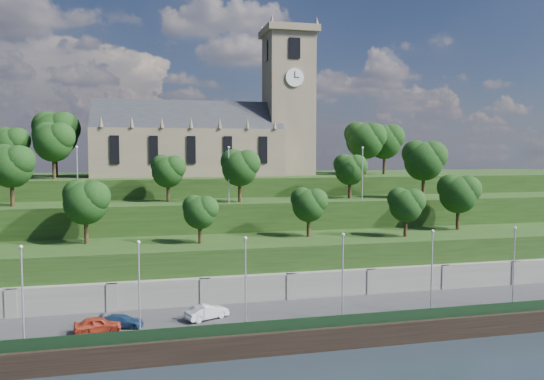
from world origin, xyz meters
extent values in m
plane|color=black|center=(0.00, 0.00, 0.00)|extent=(320.00, 320.00, 0.00)
cube|color=#2D2D30|center=(0.00, 6.00, 1.00)|extent=(160.00, 12.00, 2.00)
cube|color=black|center=(0.00, -0.05, 1.10)|extent=(160.00, 0.50, 2.20)
cube|color=black|center=(0.00, 0.60, 2.60)|extent=(160.00, 0.10, 1.20)
cube|color=slate|center=(0.00, 12.00, 2.50)|extent=(160.00, 2.00, 5.00)
cube|color=slate|center=(-25.00, 11.20, 2.50)|extent=(1.20, 0.60, 5.00)
cube|color=slate|center=(-15.00, 11.20, 2.50)|extent=(1.20, 0.60, 5.00)
cube|color=slate|center=(-5.00, 11.20, 2.50)|extent=(1.20, 0.60, 5.00)
cube|color=slate|center=(5.00, 11.20, 2.50)|extent=(1.20, 0.60, 5.00)
cube|color=slate|center=(15.00, 11.20, 2.50)|extent=(1.20, 0.60, 5.00)
cube|color=slate|center=(25.00, 11.20, 2.50)|extent=(1.20, 0.60, 5.00)
cube|color=slate|center=(35.00, 11.20, 2.50)|extent=(1.20, 0.60, 5.00)
cube|color=#1B3411|center=(0.00, 18.00, 4.00)|extent=(160.00, 12.00, 8.00)
cube|color=#1B3411|center=(0.00, 29.00, 6.00)|extent=(160.00, 10.00, 12.00)
cube|color=#1B3411|center=(0.00, 50.00, 7.50)|extent=(160.00, 32.00, 15.00)
cube|color=#6F604E|center=(-4.00, 46.00, 19.00)|extent=(32.00, 12.00, 8.00)
cube|color=#222429|center=(-4.00, 46.00, 23.00)|extent=(32.00, 10.18, 10.18)
cone|color=#6F604E|center=(-18.00, 40.00, 23.90)|extent=(0.70, 0.70, 1.80)
cone|color=#6F604E|center=(-13.33, 40.00, 23.90)|extent=(0.70, 0.70, 1.80)
cone|color=#6F604E|center=(-8.67, 40.00, 23.90)|extent=(0.70, 0.70, 1.80)
cone|color=#6F604E|center=(-4.00, 40.00, 23.90)|extent=(0.70, 0.70, 1.80)
cone|color=#6F604E|center=(0.67, 40.00, 23.90)|extent=(0.70, 0.70, 1.80)
cone|color=#6F604E|center=(5.33, 40.00, 23.90)|extent=(0.70, 0.70, 1.80)
cone|color=#6F604E|center=(10.00, 40.00, 23.90)|extent=(0.70, 0.70, 1.80)
cube|color=black|center=(-16.00, 39.92, 19.50)|extent=(1.40, 0.25, 4.50)
cube|color=black|center=(-10.00, 39.92, 19.50)|extent=(1.40, 0.25, 4.50)
cube|color=black|center=(-4.00, 39.92, 19.50)|extent=(1.40, 0.25, 4.50)
cube|color=black|center=(2.00, 39.92, 19.50)|extent=(1.40, 0.25, 4.50)
cube|color=black|center=(8.00, 39.92, 19.50)|extent=(1.40, 0.25, 4.50)
cube|color=#6F604E|center=(14.00, 46.00, 27.50)|extent=(8.00, 8.00, 25.00)
cube|color=#6F604E|center=(14.00, 46.00, 40.60)|extent=(9.20, 9.20, 1.20)
cone|color=#6F604E|center=(10.00, 42.00, 41.80)|extent=(0.80, 0.80, 1.60)
cone|color=#6F604E|center=(10.00, 50.00, 41.80)|extent=(0.80, 0.80, 1.60)
cone|color=#6F604E|center=(18.00, 42.00, 41.80)|extent=(0.80, 0.80, 1.60)
cone|color=#6F604E|center=(18.00, 50.00, 41.80)|extent=(0.80, 0.80, 1.60)
cube|color=black|center=(14.00, 41.92, 37.00)|extent=(2.00, 0.25, 3.50)
cube|color=black|center=(14.00, 50.08, 37.00)|extent=(2.00, 0.25, 3.50)
cube|color=black|center=(9.92, 46.00, 37.00)|extent=(0.25, 2.00, 3.50)
cube|color=black|center=(18.08, 46.00, 37.00)|extent=(0.25, 2.00, 3.50)
cylinder|color=white|center=(14.00, 41.88, 32.00)|extent=(3.20, 0.30, 3.20)
cylinder|color=white|center=(18.12, 46.00, 32.00)|extent=(0.30, 3.20, 3.20)
cube|color=black|center=(14.00, 41.70, 32.50)|extent=(0.12, 0.05, 1.10)
cube|color=black|center=(14.40, 41.70, 32.00)|extent=(0.80, 0.05, 0.12)
cylinder|color=black|center=(-18.42, 20.00, 9.69)|extent=(0.51, 0.51, 3.38)
sphere|color=black|center=(-18.42, 20.00, 12.95)|extent=(5.25, 5.25, 5.25)
sphere|color=black|center=(-17.37, 19.47, 13.74)|extent=(3.94, 3.94, 3.94)
sphere|color=black|center=(-19.34, 20.66, 14.00)|extent=(3.68, 3.68, 3.68)
cylinder|color=black|center=(-4.93, 17.00, 9.28)|extent=(0.47, 0.47, 2.55)
sphere|color=black|center=(-4.93, 17.00, 11.74)|extent=(3.97, 3.97, 3.97)
sphere|color=black|center=(-4.14, 16.60, 12.34)|extent=(2.98, 2.98, 2.98)
sphere|color=black|center=(-5.63, 17.50, 12.54)|extent=(2.78, 2.78, 2.78)
cylinder|color=black|center=(9.51, 19.00, 9.40)|extent=(0.48, 0.48, 2.79)
sphere|color=black|center=(9.51, 19.00, 12.09)|extent=(4.34, 4.34, 4.34)
sphere|color=black|center=(10.38, 18.57, 12.75)|extent=(3.26, 3.26, 3.26)
sphere|color=black|center=(8.75, 19.54, 12.96)|extent=(3.04, 3.04, 3.04)
cylinder|color=black|center=(21.92, 16.00, 9.40)|extent=(0.48, 0.48, 2.79)
sphere|color=black|center=(21.92, 16.00, 12.09)|extent=(4.34, 4.34, 4.34)
sphere|color=black|center=(22.79, 15.57, 12.75)|extent=(3.26, 3.26, 3.26)
sphere|color=black|center=(21.16, 16.54, 12.96)|extent=(3.04, 3.04, 3.04)
cylinder|color=black|center=(32.20, 20.00, 9.71)|extent=(0.51, 0.51, 3.43)
sphere|color=black|center=(32.20, 20.00, 13.03)|extent=(5.33, 5.33, 5.33)
sphere|color=black|center=(33.27, 19.47, 13.83)|extent=(4.00, 4.00, 4.00)
sphere|color=black|center=(31.27, 20.67, 14.09)|extent=(3.73, 3.73, 3.73)
cylinder|color=black|center=(-28.38, 28.00, 13.76)|extent=(0.52, 0.52, 3.52)
sphere|color=black|center=(-28.38, 28.00, 17.16)|extent=(5.48, 5.48, 5.48)
sphere|color=black|center=(-27.29, 27.45, 17.99)|extent=(4.11, 4.11, 4.11)
sphere|color=black|center=(-29.34, 28.68, 18.26)|extent=(3.83, 3.83, 3.83)
cylinder|color=black|center=(-8.20, 30.00, 13.46)|extent=(0.49, 0.49, 2.91)
sphere|color=black|center=(-8.20, 30.00, 16.28)|extent=(4.53, 4.53, 4.53)
sphere|color=black|center=(-7.30, 29.55, 16.96)|extent=(3.40, 3.40, 3.40)
sphere|color=black|center=(-9.00, 30.57, 17.18)|extent=(3.17, 3.17, 3.17)
cylinder|color=black|center=(1.72, 27.00, 13.63)|extent=(0.50, 0.50, 3.26)
sphere|color=black|center=(1.72, 27.00, 16.78)|extent=(5.07, 5.07, 5.07)
sphere|color=black|center=(2.73, 26.49, 17.54)|extent=(3.80, 3.80, 3.80)
sphere|color=black|center=(0.83, 27.63, 17.79)|extent=(3.55, 3.55, 3.55)
cylinder|color=black|center=(19.23, 29.00, 13.48)|extent=(0.49, 0.49, 2.95)
sphere|color=black|center=(19.23, 29.00, 16.33)|extent=(4.59, 4.59, 4.59)
sphere|color=black|center=(20.15, 28.54, 17.02)|extent=(3.44, 3.44, 3.44)
sphere|color=black|center=(18.43, 29.57, 17.25)|extent=(3.21, 3.21, 3.21)
cylinder|color=black|center=(30.57, 27.00, 13.94)|extent=(0.53, 0.53, 3.87)
sphere|color=black|center=(30.57, 27.00, 17.68)|extent=(6.03, 6.03, 6.03)
sphere|color=black|center=(31.78, 26.40, 18.59)|extent=(4.52, 4.52, 4.52)
sphere|color=black|center=(29.52, 27.75, 18.89)|extent=(4.22, 4.22, 4.22)
cylinder|color=black|center=(-31.58, 42.00, 16.73)|extent=(0.51, 0.51, 3.47)
sphere|color=black|center=(-31.58, 42.00, 20.08)|extent=(5.39, 5.39, 5.39)
sphere|color=black|center=(-30.50, 41.46, 20.89)|extent=(4.04, 4.04, 4.04)
sphere|color=black|center=(-32.53, 42.67, 21.16)|extent=(3.77, 3.77, 3.77)
cylinder|color=black|center=(-26.02, 48.00, 17.37)|extent=(0.57, 0.57, 4.75)
sphere|color=black|center=(-26.02, 48.00, 21.96)|extent=(7.39, 7.39, 7.39)
sphere|color=black|center=(-24.54, 47.26, 23.07)|extent=(5.54, 5.54, 5.54)
sphere|color=black|center=(-27.31, 48.92, 23.44)|extent=(5.17, 5.17, 5.17)
cylinder|color=black|center=(-25.06, 40.00, 16.89)|extent=(0.53, 0.53, 3.78)
sphere|color=black|center=(-25.06, 40.00, 20.54)|extent=(5.88, 5.88, 5.88)
sphere|color=black|center=(-23.89, 39.41, 21.43)|extent=(4.41, 4.41, 4.41)
sphere|color=black|center=(-26.09, 40.74, 21.72)|extent=(4.12, 4.12, 4.12)
cylinder|color=black|center=(27.34, 42.00, 17.06)|extent=(0.54, 0.54, 4.12)
sphere|color=black|center=(27.34, 42.00, 21.04)|extent=(6.41, 6.41, 6.41)
sphere|color=black|center=(28.62, 41.36, 22.00)|extent=(4.81, 4.81, 4.81)
sphere|color=black|center=(26.22, 42.80, 22.33)|extent=(4.49, 4.49, 4.49)
cylinder|color=black|center=(30.32, 50.00, 17.17)|extent=(0.55, 0.55, 4.33)
sphere|color=black|center=(30.32, 50.00, 21.35)|extent=(6.74, 6.74, 6.74)
sphere|color=black|center=(31.67, 49.33, 22.36)|extent=(5.05, 5.05, 5.05)
sphere|color=black|center=(29.14, 50.84, 22.70)|extent=(4.72, 4.72, 4.72)
cylinder|color=black|center=(31.97, 44.00, 17.03)|extent=(0.54, 0.54, 4.06)
sphere|color=black|center=(31.97, 44.00, 20.96)|extent=(6.32, 6.32, 6.32)
sphere|color=black|center=(33.24, 43.37, 21.91)|extent=(4.74, 4.74, 4.74)
sphere|color=black|center=(30.87, 44.79, 22.22)|extent=(4.42, 4.42, 4.42)
cylinder|color=#B2B2B7|center=(-22.00, 2.50, 6.35)|extent=(0.16, 0.16, 8.70)
sphere|color=silver|center=(-22.00, 2.50, 10.82)|extent=(0.36, 0.36, 0.36)
cylinder|color=#B2B2B7|center=(-12.00, 2.50, 6.35)|extent=(0.16, 0.16, 8.70)
sphere|color=silver|center=(-12.00, 2.50, 10.82)|extent=(0.36, 0.36, 0.36)
cylinder|color=#B2B2B7|center=(-2.00, 2.50, 6.35)|extent=(0.16, 0.16, 8.70)
sphere|color=silver|center=(-2.00, 2.50, 10.82)|extent=(0.36, 0.36, 0.36)
cylinder|color=#B2B2B7|center=(8.00, 2.50, 6.35)|extent=(0.16, 0.16, 8.70)
sphere|color=silver|center=(8.00, 2.50, 10.82)|extent=(0.36, 0.36, 0.36)
cylinder|color=#B2B2B7|center=(18.00, 2.50, 6.35)|extent=(0.16, 0.16, 8.70)
sphere|color=silver|center=(18.00, 2.50, 10.82)|extent=(0.36, 0.36, 0.36)
cylinder|color=#B2B2B7|center=(28.00, 2.50, 6.35)|extent=(0.16, 0.16, 8.70)
sphere|color=silver|center=(28.00, 2.50, 10.82)|extent=(0.36, 0.36, 0.36)
cylinder|color=#B2B2B7|center=(-20.00, 26.00, 15.83)|extent=(0.16, 0.16, 7.65)
sphere|color=silver|center=(-20.00, 26.00, 19.77)|extent=(0.36, 0.36, 0.36)
cylinder|color=#B2B2B7|center=(0.00, 26.00, 15.83)|extent=(0.16, 0.16, 7.65)
sphere|color=silver|center=(0.00, 26.00, 19.77)|extent=(0.36, 0.36, 0.36)
cylinder|color=#B2B2B7|center=(20.00, 26.00, 15.83)|extent=(0.16, 0.16, 7.65)
sphere|color=silver|center=(20.00, 26.00, 19.77)|extent=(0.36, 0.36, 0.36)
imported|color=#AA321C|center=(-15.92, 4.54, 2.74)|extent=(4.51, 2.21, 1.48)
imported|color=silver|center=(-5.37, 6.10, 2.75)|extent=(4.80, 3.31, 1.50)
imported|color=#152C4C|center=(-13.80, 5.43, 2.62)|extent=(4.54, 2.57, 1.24)
camera|label=1|loc=(-11.16, -47.28, 19.09)|focal=35.00mm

